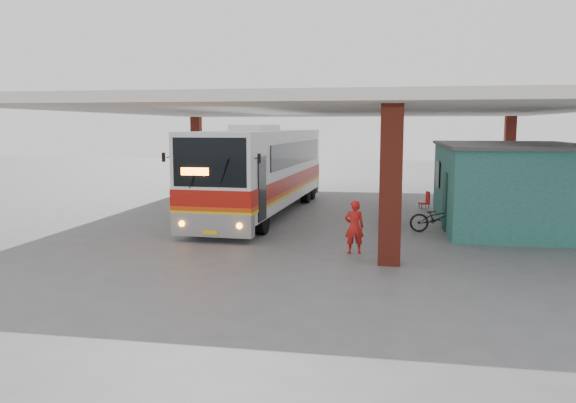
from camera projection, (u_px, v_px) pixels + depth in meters
The scene contains 8 objects.
ground at pixel (298, 239), 18.87m from camera, with size 90.00×90.00×0.00m, color #515154.
brick_columns at pixel (352, 165), 23.20m from camera, with size 20.10×21.60×4.35m.
canopy_roof at pixel (333, 109), 24.52m from camera, with size 21.00×23.00×0.30m, color silver.
shop_building at pixel (510, 184), 21.25m from camera, with size 5.20×8.20×3.11m.
coach_bus at pixel (263, 170), 24.03m from camera, with size 3.28×13.19×3.81m.
motorcycle at pixel (438, 218), 19.97m from camera, with size 0.69×1.97×1.03m, color black.
pedestrian at pixel (354, 227), 16.61m from camera, with size 0.58×0.38×1.59m, color red.
red_chair at pixel (426, 200), 25.86m from camera, with size 0.52×0.52×0.78m.
Camera 1 is at (2.93, -18.30, 3.76)m, focal length 35.00 mm.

